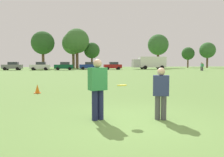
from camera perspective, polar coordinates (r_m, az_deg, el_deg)
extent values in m
plane|color=#6B9347|center=(6.34, 6.62, -10.71)|extent=(172.42, 172.42, 0.00)
cylinder|color=#1E234C|center=(6.36, -4.35, -6.75)|extent=(0.17, 0.17, 0.84)
cylinder|color=#1E234C|center=(6.45, -2.88, -6.60)|extent=(0.17, 0.17, 0.84)
cube|color=#338C4C|center=(6.31, -3.64, -0.09)|extent=(0.55, 0.43, 0.63)
sphere|color=#D8AD8C|center=(6.29, -3.66, 3.80)|extent=(0.24, 0.24, 0.24)
cylinder|color=#4C4C51|center=(6.58, 12.86, -7.18)|extent=(0.15, 0.15, 0.68)
cylinder|color=#4C4C51|center=(6.58, 11.38, -7.16)|extent=(0.15, 0.15, 0.68)
cube|color=navy|center=(6.49, 12.20, -1.72)|extent=(0.50, 0.40, 0.57)
sphere|color=#D8AD8C|center=(6.46, 12.25, 1.72)|extent=(0.22, 0.22, 0.22)
cylinder|color=yellow|center=(6.22, 2.49, -1.71)|extent=(0.27, 0.27, 0.04)
cube|color=#D8590C|center=(12.61, -18.22, -3.48)|extent=(0.32, 0.32, 0.03)
cone|color=orange|center=(12.58, -18.24, -2.40)|extent=(0.24, 0.24, 0.45)
cube|color=slate|center=(54.94, -23.79, 2.75)|extent=(4.25, 1.91, 0.90)
cube|color=#2D333D|center=(54.88, -23.56, 3.51)|extent=(2.04, 1.69, 0.64)
cylinder|color=black|center=(54.33, -25.37, 2.22)|extent=(0.67, 0.24, 0.66)
cylinder|color=black|center=(56.26, -24.81, 2.28)|extent=(0.67, 0.24, 0.66)
cylinder|color=black|center=(53.67, -22.70, 2.28)|extent=(0.67, 0.24, 0.66)
cylinder|color=black|center=(55.61, -22.22, 2.34)|extent=(0.67, 0.24, 0.66)
cube|color=silver|center=(52.39, -17.66, 2.86)|extent=(4.25, 1.91, 0.90)
cube|color=#2D333D|center=(52.35, -17.40, 3.65)|extent=(2.04, 1.69, 0.64)
cylinder|color=black|center=(51.63, -19.24, 2.31)|extent=(0.67, 0.24, 0.66)
cylinder|color=black|center=(53.59, -18.87, 2.37)|extent=(0.67, 0.24, 0.66)
cylinder|color=black|center=(51.24, -16.37, 2.36)|extent=(0.67, 0.24, 0.66)
cylinder|color=black|center=(53.22, -16.10, 2.42)|extent=(0.67, 0.24, 0.66)
cube|color=#0C4C2D|center=(51.94, -11.99, 2.95)|extent=(4.25, 1.91, 0.90)
cube|color=#2D333D|center=(51.92, -11.73, 3.75)|extent=(2.04, 1.69, 0.64)
cylinder|color=black|center=(51.03, -13.50, 2.40)|extent=(0.67, 0.24, 0.66)
cylinder|color=black|center=(53.02, -13.34, 2.46)|extent=(0.67, 0.24, 0.66)
cylinder|color=black|center=(50.90, -10.58, 2.44)|extent=(0.67, 0.24, 0.66)
cylinder|color=black|center=(52.90, -10.52, 2.50)|extent=(0.67, 0.24, 0.66)
cube|color=navy|center=(54.79, -6.00, 3.06)|extent=(4.25, 1.91, 0.90)
cube|color=#2D333D|center=(54.79, -5.74, 3.81)|extent=(2.04, 1.69, 0.64)
cylinder|color=black|center=(53.74, -7.32, 2.55)|extent=(0.67, 0.24, 0.66)
cylinder|color=black|center=(55.73, -7.39, 2.60)|extent=(0.67, 0.24, 0.66)
cylinder|color=black|center=(53.89, -4.55, 2.58)|extent=(0.67, 0.24, 0.66)
cylinder|color=black|center=(55.88, -4.72, 2.62)|extent=(0.67, 0.24, 0.66)
cube|color=maroon|center=(54.25, 0.16, 3.07)|extent=(4.25, 1.91, 0.90)
cube|color=#2D333D|center=(54.29, 0.42, 3.83)|extent=(2.04, 1.69, 0.64)
cylinder|color=black|center=(53.08, -1.06, 2.57)|extent=(0.67, 0.24, 0.66)
cylinder|color=black|center=(55.05, -1.35, 2.62)|extent=(0.67, 0.24, 0.66)
cylinder|color=black|center=(53.51, 1.71, 2.58)|extent=(0.67, 0.24, 0.66)
cylinder|color=black|center=(55.47, 1.32, 2.63)|extent=(0.67, 0.24, 0.66)
cube|color=white|center=(59.01, 10.02, 4.10)|extent=(6.86, 2.68, 2.70)
cube|color=#B2B2B7|center=(57.76, 6.07, 3.80)|extent=(1.86, 2.35, 2.00)
cylinder|color=black|center=(57.02, 8.36, 2.77)|extent=(0.97, 0.31, 0.96)
cylinder|color=black|center=(59.64, 7.56, 2.83)|extent=(0.97, 0.31, 0.96)
cylinder|color=black|center=(58.51, 12.49, 2.75)|extent=(0.97, 0.31, 0.96)
cylinder|color=black|center=(61.06, 11.54, 2.81)|extent=(0.97, 0.31, 0.96)
cylinder|color=#4C4C51|center=(50.60, 21.63, 2.34)|extent=(0.16, 0.16, 0.87)
cylinder|color=#4C4C51|center=(50.58, 21.42, 2.34)|extent=(0.16, 0.16, 0.87)
cube|color=#9EC6E5|center=(50.58, 21.55, 3.18)|extent=(0.54, 0.44, 0.61)
sphere|color=#8C664C|center=(50.57, 21.56, 3.65)|extent=(0.23, 0.23, 0.23)
cylinder|color=#4C4C51|center=(49.47, 21.67, 2.28)|extent=(0.15, 0.15, 0.82)
cylinder|color=#4C4C51|center=(49.55, 21.84, 2.28)|extent=(0.15, 0.15, 0.82)
cube|color=#338C4C|center=(49.50, 21.77, 3.10)|extent=(0.47, 0.29, 0.58)
sphere|color=tan|center=(49.50, 21.79, 3.56)|extent=(0.22, 0.22, 0.22)
cylinder|color=brown|center=(65.50, -16.91, 4.30)|extent=(0.74, 0.74, 4.42)
sphere|color=#285623|center=(65.73, -16.99, 8.57)|extent=(6.31, 6.31, 6.31)
cylinder|color=brown|center=(69.67, -9.67, 4.49)|extent=(0.78, 0.78, 4.67)
sphere|color=#3D7033|center=(69.92, -9.72, 8.72)|extent=(6.67, 6.67, 6.67)
cylinder|color=brown|center=(65.93, -8.75, 4.63)|extent=(0.82, 0.82, 4.90)
sphere|color=#3D7033|center=(66.23, -8.80, 9.33)|extent=(7.00, 7.00, 7.00)
cylinder|color=brown|center=(67.34, -5.06, 3.95)|extent=(0.54, 0.54, 3.27)
sphere|color=#285623|center=(67.44, -5.08, 7.03)|extent=(4.67, 4.67, 4.67)
cylinder|color=brown|center=(73.12, 11.45, 4.39)|extent=(0.76, 0.76, 4.54)
sphere|color=#33662D|center=(73.34, 11.51, 8.32)|extent=(6.49, 6.49, 6.49)
cylinder|color=brown|center=(79.71, 18.51, 3.64)|extent=(0.49, 0.49, 2.93)
sphere|color=#285623|center=(79.77, 18.56, 5.96)|extent=(4.18, 4.18, 4.18)
cylinder|color=brown|center=(79.61, 22.79, 3.75)|extent=(0.59, 0.59, 3.53)
sphere|color=#33662D|center=(79.71, 22.87, 6.57)|extent=(5.05, 5.05, 5.05)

